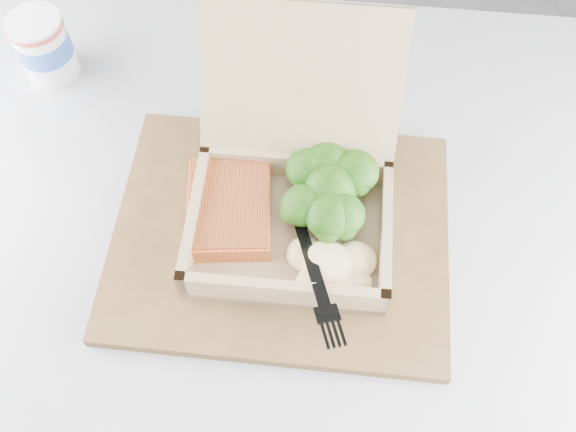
% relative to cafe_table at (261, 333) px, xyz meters
% --- Properties ---
extents(cafe_table, '(0.92, 0.92, 0.74)m').
position_rel_cafe_table_xyz_m(cafe_table, '(0.00, 0.00, 0.00)').
color(cafe_table, black).
rests_on(cafe_table, floor).
extents(serving_tray, '(0.38, 0.32, 0.02)m').
position_rel_cafe_table_xyz_m(serving_tray, '(0.02, 0.04, 0.20)').
color(serving_tray, brown).
rests_on(serving_tray, cafe_table).
extents(takeout_container, '(0.23, 0.27, 0.18)m').
position_rel_cafe_table_xyz_m(takeout_container, '(0.02, 0.08, 0.25)').
color(takeout_container, tan).
rests_on(takeout_container, serving_tray).
extents(salmon_fillet, '(0.11, 0.13, 0.02)m').
position_rel_cafe_table_xyz_m(salmon_fillet, '(-0.04, 0.05, 0.23)').
color(salmon_fillet, orange).
rests_on(salmon_fillet, takeout_container).
extents(broccoli_pile, '(0.12, 0.12, 0.04)m').
position_rel_cafe_table_xyz_m(broccoli_pile, '(0.06, 0.08, 0.24)').
color(broccoli_pile, '#387A1B').
rests_on(broccoli_pile, takeout_container).
extents(mashed_potatoes, '(0.08, 0.07, 0.03)m').
position_rel_cafe_table_xyz_m(mashed_potatoes, '(0.07, 0.00, 0.23)').
color(mashed_potatoes, beige).
rests_on(mashed_potatoes, takeout_container).
extents(plastic_fork, '(0.08, 0.15, 0.03)m').
position_rel_cafe_table_xyz_m(plastic_fork, '(0.05, 0.02, 0.24)').
color(plastic_fork, black).
rests_on(plastic_fork, mashed_potatoes).
extents(paper_cup, '(0.07, 0.07, 0.08)m').
position_rel_cafe_table_xyz_m(paper_cup, '(-0.31, 0.21, 0.24)').
color(paper_cup, white).
rests_on(paper_cup, cafe_table).
extents(receipt, '(0.12, 0.17, 0.00)m').
position_rel_cafe_table_xyz_m(receipt, '(-0.02, 0.22, 0.19)').
color(receipt, white).
rests_on(receipt, cafe_table).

